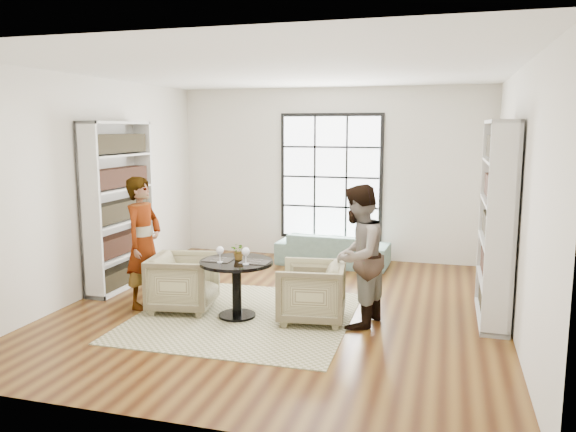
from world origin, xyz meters
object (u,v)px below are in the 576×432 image
(sofa, at_px, (333,249))
(wine_glass_right, at_px, (246,252))
(armchair_left, at_px, (183,282))
(wine_glass_left, at_px, (220,251))
(flower_centerpiece, at_px, (239,251))
(armchair_right, at_px, (311,292))
(person_right, at_px, (358,256))
(person_left, at_px, (143,242))
(pedestal_table, at_px, (237,276))

(sofa, relative_size, wine_glass_right, 9.03)
(armchair_left, bearing_deg, wine_glass_right, -113.14)
(wine_glass_left, distance_m, flower_centerpiece, 0.27)
(armchair_right, xyz_separation_m, wine_glass_left, (-1.06, -0.27, 0.50))
(person_right, bearing_deg, armchair_right, -77.57)
(armchair_left, height_order, flower_centerpiece, flower_centerpiece)
(armchair_right, height_order, person_left, person_left)
(pedestal_table, xyz_separation_m, person_left, (-1.31, 0.09, 0.33))
(pedestal_table, xyz_separation_m, armchair_right, (0.91, 0.13, -0.16))
(pedestal_table, relative_size, wine_glass_right, 4.32)
(armchair_right, relative_size, person_left, 0.46)
(wine_glass_right, bearing_deg, armchair_right, 20.63)
(sofa, height_order, flower_centerpiece, flower_centerpiece)
(armchair_right, bearing_deg, pedestal_table, -89.40)
(armchair_left, xyz_separation_m, person_right, (2.22, 0.04, 0.47))
(pedestal_table, height_order, person_left, person_left)
(sofa, height_order, person_right, person_right)
(wine_glass_left, height_order, wine_glass_right, wine_glass_right)
(sofa, height_order, wine_glass_left, wine_glass_left)
(pedestal_table, distance_m, wine_glass_left, 0.40)
(sofa, xyz_separation_m, armchair_left, (-1.36, -2.88, 0.09))
(wine_glass_left, xyz_separation_m, wine_glass_right, (0.33, -0.01, 0.01))
(armchair_left, relative_size, person_left, 0.47)
(pedestal_table, xyz_separation_m, sofa, (0.60, 2.96, -0.25))
(armchair_right, bearing_deg, armchair_left, -96.02)
(flower_centerpiece, bearing_deg, armchair_right, 4.21)
(wine_glass_left, bearing_deg, pedestal_table, 41.72)
(wine_glass_right, height_order, flower_centerpiece, flower_centerpiece)
(sofa, relative_size, flower_centerpiece, 8.98)
(armchair_left, distance_m, armchair_right, 1.67)
(wine_glass_left, xyz_separation_m, flower_centerpiece, (0.17, 0.20, -0.04))
(sofa, xyz_separation_m, armchair_right, (0.31, -2.84, 0.09))
(person_left, bearing_deg, sofa, -29.25)
(sofa, distance_m, flower_centerpiece, 3.01)
(armchair_right, xyz_separation_m, person_left, (-2.22, -0.04, 0.49))
(pedestal_table, bearing_deg, wine_glass_left, -138.28)
(person_right, bearing_deg, wine_glass_right, -65.44)
(armchair_right, height_order, person_right, person_right)
(person_left, bearing_deg, pedestal_table, -89.49)
(person_left, xyz_separation_m, person_right, (2.77, 0.04, -0.01))
(person_right, bearing_deg, flower_centerpiece, -74.96)
(armchair_right, relative_size, wine_glass_left, 3.98)
(wine_glass_right, bearing_deg, person_right, 12.12)
(person_left, relative_size, wine_glass_right, 8.21)
(wine_glass_left, bearing_deg, flower_centerpiece, 49.63)
(flower_centerpiece, bearing_deg, wine_glass_right, -52.47)
(person_left, height_order, flower_centerpiece, person_left)
(armchair_left, xyz_separation_m, wine_glass_right, (0.94, -0.23, 0.50))
(sofa, distance_m, armchair_right, 2.85)
(pedestal_table, xyz_separation_m, wine_glass_right, (0.18, -0.15, 0.34))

